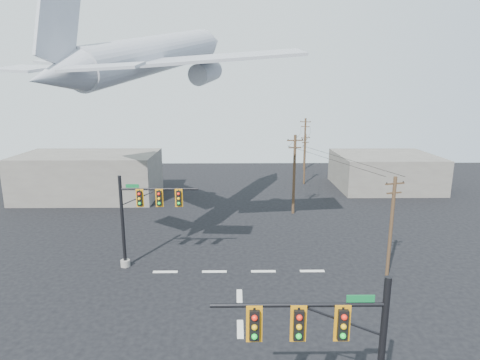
{
  "coord_description": "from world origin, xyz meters",
  "views": [
    {
      "loc": [
        -0.31,
        -18.14,
        14.65
      ],
      "look_at": [
        -0.0,
        5.0,
        9.29
      ],
      "focal_mm": 30.0,
      "sensor_mm": 36.0,
      "label": 1
    }
  ],
  "objects_px": {
    "utility_pole_c": "(305,158)",
    "utility_pole_a": "(391,226)",
    "utility_pole_b": "(294,173)",
    "airliner": "(156,55)",
    "signal_mast_near": "(339,359)",
    "signal_mast_far": "(141,217)",
    "utility_pole_d": "(305,143)"
  },
  "relations": [
    {
      "from": "utility_pole_c",
      "to": "utility_pole_a",
      "type": "bearing_deg",
      "value": -112.21
    },
    {
      "from": "utility_pole_b",
      "to": "airliner",
      "type": "distance_m",
      "value": 20.63
    },
    {
      "from": "airliner",
      "to": "utility_pole_b",
      "type": "bearing_deg",
      "value": -36.74
    },
    {
      "from": "signal_mast_near",
      "to": "signal_mast_far",
      "type": "relative_size",
      "value": 1.0
    },
    {
      "from": "signal_mast_far",
      "to": "utility_pole_c",
      "type": "xyz_separation_m",
      "value": [
        18.41,
        29.36,
        -0.34
      ]
    },
    {
      "from": "signal_mast_near",
      "to": "airliner",
      "type": "distance_m",
      "value": 28.88
    },
    {
      "from": "utility_pole_d",
      "to": "signal_mast_far",
      "type": "bearing_deg",
      "value": -97.01
    },
    {
      "from": "utility_pole_a",
      "to": "utility_pole_d",
      "type": "distance_m",
      "value": 42.57
    },
    {
      "from": "utility_pole_b",
      "to": "utility_pole_c",
      "type": "relative_size",
      "value": 1.22
    },
    {
      "from": "signal_mast_near",
      "to": "utility_pole_c",
      "type": "distance_m",
      "value": 47.53
    },
    {
      "from": "utility_pole_a",
      "to": "utility_pole_d",
      "type": "height_order",
      "value": "utility_pole_d"
    },
    {
      "from": "utility_pole_a",
      "to": "utility_pole_c",
      "type": "xyz_separation_m",
      "value": [
        -1.32,
        31.36,
        -0.21
      ]
    },
    {
      "from": "utility_pole_d",
      "to": "airliner",
      "type": "bearing_deg",
      "value": -99.71
    },
    {
      "from": "utility_pole_c",
      "to": "airliner",
      "type": "relative_size",
      "value": 0.28
    },
    {
      "from": "signal_mast_far",
      "to": "utility_pole_c",
      "type": "relative_size",
      "value": 1.01
    },
    {
      "from": "utility_pole_b",
      "to": "utility_pole_a",
      "type": "bearing_deg",
      "value": -78.57
    },
    {
      "from": "airliner",
      "to": "signal_mast_far",
      "type": "bearing_deg",
      "value": -166.37
    },
    {
      "from": "utility_pole_b",
      "to": "utility_pole_d",
      "type": "distance_m",
      "value": 26.75
    },
    {
      "from": "utility_pole_b",
      "to": "signal_mast_far",
      "type": "bearing_deg",
      "value": -141.26
    },
    {
      "from": "utility_pole_a",
      "to": "utility_pole_b",
      "type": "xyz_separation_m",
      "value": [
        -5.15,
        16.43,
        0.66
      ]
    },
    {
      "from": "utility_pole_b",
      "to": "airliner",
      "type": "xyz_separation_m",
      "value": [
        -13.86,
        -8.79,
        12.5
      ]
    },
    {
      "from": "utility_pole_b",
      "to": "utility_pole_d",
      "type": "height_order",
      "value": "utility_pole_b"
    },
    {
      "from": "utility_pole_a",
      "to": "utility_pole_d",
      "type": "bearing_deg",
      "value": 74.41
    },
    {
      "from": "utility_pole_c",
      "to": "airliner",
      "type": "distance_m",
      "value": 32.47
    },
    {
      "from": "signal_mast_near",
      "to": "utility_pole_d",
      "type": "relative_size",
      "value": 0.84
    },
    {
      "from": "signal_mast_near",
      "to": "utility_pole_a",
      "type": "xyz_separation_m",
      "value": [
        8.04,
        15.69,
        -0.14
      ]
    },
    {
      "from": "utility_pole_b",
      "to": "utility_pole_d",
      "type": "relative_size",
      "value": 1.01
    },
    {
      "from": "utility_pole_c",
      "to": "utility_pole_d",
      "type": "bearing_deg",
      "value": 55.83
    },
    {
      "from": "signal_mast_near",
      "to": "airliner",
      "type": "bearing_deg",
      "value": 115.18
    },
    {
      "from": "signal_mast_near",
      "to": "utility_pole_b",
      "type": "height_order",
      "value": "utility_pole_b"
    },
    {
      "from": "utility_pole_c",
      "to": "signal_mast_near",
      "type": "bearing_deg",
      "value": -122.75
    },
    {
      "from": "signal_mast_far",
      "to": "airliner",
      "type": "bearing_deg",
      "value": 82.75
    }
  ]
}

